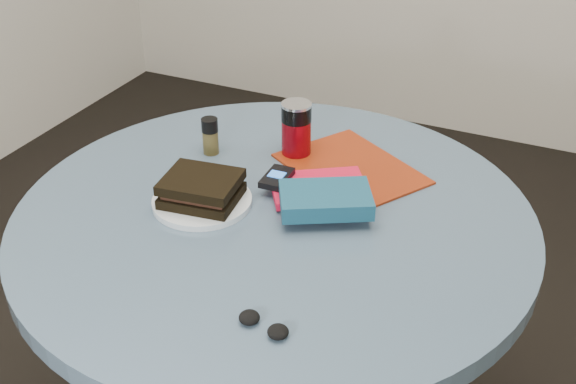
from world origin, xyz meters
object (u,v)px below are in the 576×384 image
at_px(plate, 202,201).
at_px(novel, 326,200).
at_px(pepper_grinder, 210,136).
at_px(magazine, 351,169).
at_px(soda_can, 296,129).
at_px(red_book, 319,188).
at_px(sandwich, 201,189).
at_px(headphones, 263,325).
at_px(table, 275,278).
at_px(mp3_player, 277,178).

distance_m(plate, novel, 0.24).
distance_m(pepper_grinder, magazine, 0.31).
relative_size(plate, soda_can, 1.59).
distance_m(soda_can, red_book, 0.17).
bearing_deg(sandwich, red_book, 35.59).
height_order(pepper_grinder, red_book, pepper_grinder).
distance_m(soda_can, magazine, 0.15).
bearing_deg(sandwich, novel, 15.38).
relative_size(plate, novel, 1.14).
distance_m(sandwich, headphones, 0.38).
bearing_deg(magazine, plate, -99.65).
height_order(table, mp3_player, mp3_player).
distance_m(red_book, mp3_player, 0.09).
bearing_deg(plate, red_book, 34.54).
height_order(table, pepper_grinder, pepper_grinder).
bearing_deg(headphones, novel, 95.75).
xyz_separation_m(magazine, headphones, (0.05, -0.52, 0.01)).
height_order(pepper_grinder, mp3_player, pepper_grinder).
distance_m(plate, headphones, 0.38).
xyz_separation_m(sandwich, pepper_grinder, (-0.09, 0.19, 0.00)).
height_order(sandwich, novel, sandwich).
bearing_deg(soda_can, novel, -53.12).
bearing_deg(table, red_book, 60.58).
height_order(sandwich, soda_can, soda_can).
bearing_deg(soda_can, table, -76.49).
distance_m(soda_can, mp3_player, 0.16).
height_order(soda_can, magazine, soda_can).
bearing_deg(magazine, soda_can, -154.31).
bearing_deg(mp3_player, magazine, 52.01).
bearing_deg(plate, mp3_player, 45.34).
bearing_deg(magazine, red_book, -70.68).
bearing_deg(pepper_grinder, mp3_player, -21.71).
relative_size(soda_can, red_book, 0.66).
bearing_deg(mp3_player, soda_can, 99.58).
height_order(sandwich, mp3_player, sandwich).
height_order(table, headphones, headphones).
bearing_deg(red_book, mp3_player, 161.72).
relative_size(plate, headphones, 2.09).
distance_m(plate, sandwich, 0.03).
distance_m(plate, magazine, 0.33).
bearing_deg(table, novel, 13.87).
relative_size(plate, mp3_player, 2.32).
bearing_deg(soda_can, magazine, -5.80).
height_order(table, magazine, magazine).
bearing_deg(novel, mp3_player, 129.75).
relative_size(magazine, mp3_player, 3.44).
bearing_deg(red_book, novel, -91.65).
height_order(plate, soda_can, soda_can).
relative_size(pepper_grinder, headphones, 0.88).
bearing_deg(headphones, magazine, 95.66).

